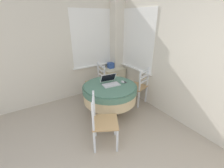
{
  "coord_description": "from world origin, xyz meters",
  "views": [
    {
      "loc": [
        -0.3,
        -0.39,
        2.01
      ],
      "look_at": [
        1.32,
        2.14,
        0.66
      ],
      "focal_mm": 24.0,
      "sensor_mm": 36.0,
      "label": 1
    }
  ],
  "objects": [
    {
      "name": "corner_cabinet",
      "position": [
        1.92,
        3.01,
        0.34
      ],
      "size": [
        0.61,
        0.47,
        0.67
      ],
      "color": "beige",
      "rests_on": "ground_plane"
    },
    {
      "name": "corner_room_shell",
      "position": [
        1.35,
        2.1,
        1.28
      ],
      "size": [
        4.51,
        5.13,
        2.55
      ],
      "color": "beige",
      "rests_on": "ground_plane"
    },
    {
      "name": "storage_box",
      "position": [
        1.87,
        3.07,
        0.75
      ],
      "size": [
        0.15,
        0.15,
        0.16
      ],
      "color": "#2D4C93",
      "rests_on": "corner_cabinet"
    },
    {
      "name": "dining_chair_near_back_window",
      "position": [
        1.29,
        2.83,
        0.45
      ],
      "size": [
        0.43,
        0.44,
        0.93
      ],
      "color": "tan",
      "rests_on": "ground_plane"
    },
    {
      "name": "laptop",
      "position": [
        1.2,
        2.03,
        0.77
      ],
      "size": [
        0.38,
        0.33,
        0.2
      ],
      "color": "silver",
      "rests_on": "round_dining_table"
    },
    {
      "name": "round_dining_table",
      "position": [
        1.17,
        1.99,
        0.57
      ],
      "size": [
        1.13,
        1.13,
        0.72
      ],
      "color": "#4C3D2D",
      "rests_on": "ground_plane"
    },
    {
      "name": "cell_phone",
      "position": [
        1.51,
        1.95,
        0.73
      ],
      "size": [
        0.06,
        0.11,
        0.01
      ],
      "color": "#2D2D33",
      "rests_on": "round_dining_table"
    },
    {
      "name": "dining_chair_near_right_window",
      "position": [
        2.02,
        2.04,
        0.45
      ],
      "size": [
        0.52,
        0.51,
        0.93
      ],
      "color": "tan",
      "rests_on": "ground_plane"
    },
    {
      "name": "computer_mouse",
      "position": [
        1.46,
        1.94,
        0.75
      ],
      "size": [
        0.06,
        0.1,
        0.05
      ],
      "color": "silver",
      "rests_on": "round_dining_table"
    },
    {
      "name": "dining_chair_camera_near",
      "position": [
        0.62,
        1.34,
        0.45
      ],
      "size": [
        0.56,
        0.57,
        0.93
      ],
      "color": "tan",
      "rests_on": "ground_plane"
    }
  ]
}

